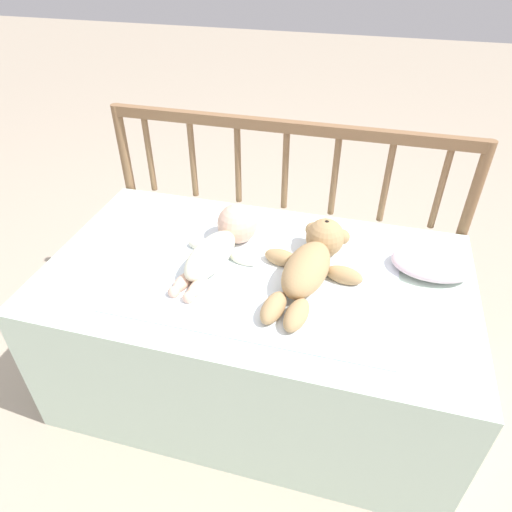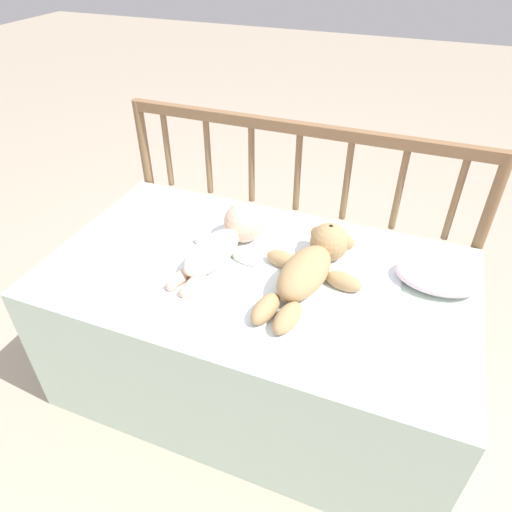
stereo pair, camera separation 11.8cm
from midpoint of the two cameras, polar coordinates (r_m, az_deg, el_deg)
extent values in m
plane|color=tan|center=(1.71, 2.12, -15.17)|extent=(12.00, 12.00, 0.00)
cube|color=silver|center=(1.52, 2.33, -9.35)|extent=(1.26, 0.72, 0.50)
cylinder|color=brown|center=(1.92, -11.14, 6.82)|extent=(0.04, 0.04, 0.82)
cylinder|color=brown|center=(1.70, 26.95, -1.36)|extent=(0.04, 0.04, 0.82)
cube|color=brown|center=(1.52, 7.85, 15.51)|extent=(1.22, 0.03, 0.04)
cylinder|color=brown|center=(1.76, -9.11, 12.84)|extent=(0.02, 0.02, 0.28)
cylinder|color=brown|center=(1.69, -3.98, 12.12)|extent=(0.02, 0.02, 0.28)
cylinder|color=brown|center=(1.63, 1.54, 11.23)|extent=(0.02, 0.02, 0.28)
cylinder|color=brown|center=(1.59, 7.38, 10.18)|extent=(0.02, 0.02, 0.28)
cylinder|color=brown|center=(1.56, 13.43, 8.96)|extent=(0.02, 0.02, 0.28)
cylinder|color=brown|center=(1.55, 19.57, 7.63)|extent=(0.02, 0.02, 0.28)
cylinder|color=brown|center=(1.56, 25.66, 6.20)|extent=(0.02, 0.02, 0.28)
cube|color=white|center=(1.33, 2.91, -2.55)|extent=(0.79, 0.52, 0.01)
ellipsoid|color=tan|center=(1.27, 8.72, -2.18)|extent=(0.16, 0.26, 0.11)
sphere|color=tan|center=(1.40, 11.54, 1.64)|extent=(0.12, 0.12, 0.12)
sphere|color=beige|center=(1.38, 11.70, 2.74)|extent=(0.05, 0.05, 0.05)
sphere|color=black|center=(1.37, 11.81, 3.45)|extent=(0.02, 0.02, 0.02)
sphere|color=tan|center=(1.42, 10.13, 2.73)|extent=(0.05, 0.05, 0.05)
sphere|color=tan|center=(1.40, 13.64, 1.56)|extent=(0.05, 0.05, 0.05)
ellipsoid|color=tan|center=(1.36, 5.88, -0.53)|extent=(0.12, 0.07, 0.05)
ellipsoid|color=tan|center=(1.31, 13.42, -3.21)|extent=(0.12, 0.07, 0.05)
ellipsoid|color=tan|center=(1.19, 4.06, -6.69)|extent=(0.08, 0.13, 0.06)
ellipsoid|color=tan|center=(1.17, 6.85, -7.80)|extent=(0.08, 0.13, 0.06)
ellipsoid|color=#EAEACC|center=(1.35, -3.04, 0.40)|extent=(0.14, 0.25, 0.10)
sphere|color=beige|center=(1.45, 0.75, 4.12)|extent=(0.13, 0.13, 0.13)
ellipsoid|color=#EAEACC|center=(1.44, -4.01, 1.61)|extent=(0.10, 0.05, 0.03)
ellipsoid|color=#EAEACC|center=(1.37, 1.04, -0.41)|extent=(0.10, 0.05, 0.03)
sphere|color=beige|center=(1.46, -4.75, 2.03)|extent=(0.03, 0.03, 0.03)
sphere|color=beige|center=(1.36, 2.10, -0.69)|extent=(0.03, 0.03, 0.03)
ellipsoid|color=beige|center=(1.31, -6.73, -2.69)|extent=(0.06, 0.10, 0.04)
ellipsoid|color=beige|center=(1.28, -5.05, -3.46)|extent=(0.06, 0.10, 0.04)
sphere|color=beige|center=(1.28, -7.99, -3.81)|extent=(0.03, 0.03, 0.03)
sphere|color=beige|center=(1.26, -6.30, -4.62)|extent=(0.03, 0.03, 0.03)
ellipsoid|color=silver|center=(1.41, 24.03, -2.42)|extent=(0.23, 0.16, 0.06)
camera|label=1|loc=(0.06, -87.43, 1.94)|focal=32.00mm
camera|label=2|loc=(0.06, 92.57, -1.94)|focal=32.00mm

